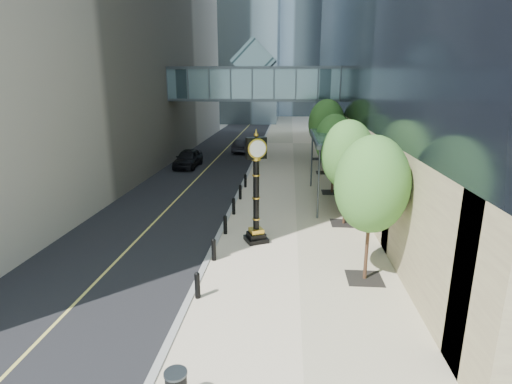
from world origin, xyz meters
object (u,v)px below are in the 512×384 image
(car_near, at_px, (188,158))
(car_far, at_px, (242,146))
(pedestrian, at_px, (344,190))
(street_clock, at_px, (256,196))

(car_near, bearing_deg, car_far, 66.45)
(pedestrian, height_order, car_far, pedestrian)
(pedestrian, relative_size, car_far, 0.39)
(pedestrian, height_order, car_near, pedestrian)
(pedestrian, bearing_deg, car_far, -68.50)
(street_clock, relative_size, pedestrian, 3.20)
(car_far, bearing_deg, street_clock, 104.52)
(street_clock, height_order, pedestrian, street_clock)
(street_clock, xyz_separation_m, car_near, (-7.79, 17.59, -1.53))
(street_clock, height_order, car_near, street_clock)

